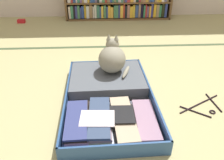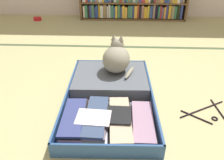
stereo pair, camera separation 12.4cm
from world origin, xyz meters
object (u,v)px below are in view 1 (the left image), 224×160
at_px(small_red_pouch, 21,21).
at_px(black_cat, 112,58).
at_px(open_suitcase, 107,94).
at_px(clothes_hanger, 204,106).

bearing_deg(small_red_pouch, black_cat, -53.86).
relative_size(open_suitcase, black_cat, 3.33).
distance_m(open_suitcase, clothes_hanger, 0.68).
bearing_deg(clothes_hanger, open_suitcase, 168.37).
height_order(open_suitcase, black_cat, black_cat).
bearing_deg(open_suitcase, black_cat, 78.97).
height_order(open_suitcase, small_red_pouch, open_suitcase).
distance_m(open_suitcase, small_red_pouch, 2.29).
relative_size(open_suitcase, clothes_hanger, 2.89).
bearing_deg(small_red_pouch, clothes_hanger, -48.39).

